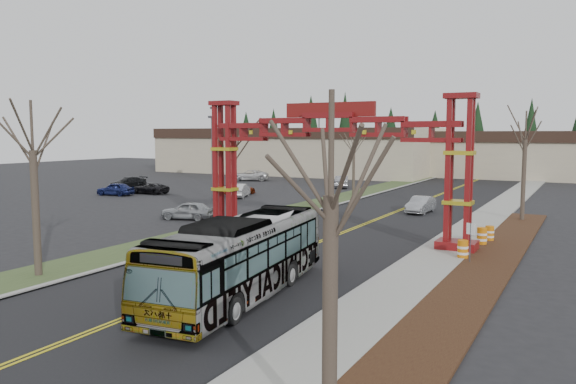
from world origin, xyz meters
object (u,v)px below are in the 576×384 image
Objects in this scene: barrel_mid at (482,237)px; parked_car_far_a at (342,182)px; gateway_arch at (329,145)px; parked_car_near_c at (149,188)px; bare_tree_median_near at (33,151)px; parked_car_far_b at (249,175)px; light_pole_near at (212,151)px; retail_building_east at (560,154)px; bare_tree_right_near at (331,198)px; parked_car_near_a at (188,210)px; silver_sedan at (421,205)px; retail_building_west at (300,150)px; street_sign at (470,235)px; parked_car_near_b at (239,190)px; bare_tree_median_far at (354,148)px; barrel_south at (463,250)px; light_pole_far at (319,143)px; barrel_north at (490,234)px; bare_tree_right_far at (525,140)px; parked_car_mid_a at (239,189)px; parked_car_mid_b at (115,189)px; transit_bus at (241,258)px; light_pole_mid at (214,140)px; bare_tree_median_mid at (234,148)px.

parked_car_far_a is at bearing 126.45° from barrel_mid.
gateway_arch is at bearing 89.77° from parked_car_far_a.
parked_car_near_c is 0.54× the size of bare_tree_median_near.
parked_car_far_a is 15.89m from parked_car_far_b.
light_pole_near is (9.09, -21.04, 4.12)m from parked_car_far_b.
bare_tree_right_near is (0.00, -83.88, 1.88)m from retail_building_east.
parked_car_near_a is 33.48m from bare_tree_right_near.
parked_car_far_b is (-15.23, 32.67, 0.04)m from parked_car_near_a.
retail_building_east is 8.99× the size of silver_sedan.
retail_building_west reaches higher than parked_car_far_a.
light_pole_near is 33.03m from street_sign.
parked_car_near_b is 0.62× the size of bare_tree_median_far.
bare_tree_median_far is at bearing 122.72° from barrel_south.
parked_car_near_b reaches higher than barrel_south.
light_pole_far is 9.15× the size of barrel_north.
retail_building_east is 48.44m from bare_tree_right_far.
retail_building_west is 10.73× the size of parked_car_mid_a.
bare_tree_median_near is 0.97× the size of light_pole_near.
barrel_mid is (-1.01, -59.75, -2.96)m from retail_building_east.
parked_car_mid_b is 1.93× the size of street_sign.
barrel_south is 0.96× the size of barrel_mid.
parked_car_mid_b is 0.58× the size of bare_tree_median_far.
bare_tree_right_far is at bearing 87.51° from street_sign.
gateway_arch reaches higher than barrel_south.
retail_building_west reaches higher than barrel_south.
retail_building_east reaches higher than parked_car_mid_a.
transit_bus reaches higher than barrel_mid.
transit_bus is at bearing -112.17° from barrel_north.
parked_car_far_b is (1.84, -19.27, -3.01)m from retail_building_west.
retail_building_west is at bearing -74.38° from parked_car_far_a.
gateway_arch is 14.11m from parked_car_near_a.
silver_sedan is at bearing -44.05° from bare_tree_median_far.
barrel_south is 4.36m from barrel_mid.
light_pole_far is 51.88m from barrel_mid.
bare_tree_median_near is 39.15m from bare_tree_median_far.
parked_car_mid_b is 15.80m from light_pole_mid.
parked_car_mid_b is at bearing -38.41° from parked_car_near_c.
light_pole_far is (-31.62, 65.75, -0.08)m from bare_tree_right_near.
bare_tree_median_near is at bearing -106.85° from silver_sedan.
retail_building_west is 54.76m from parked_car_near_a.
retail_building_west is 72.60m from bare_tree_median_near.
light_pole_mid is at bearing 159.89° from silver_sedan.
barrel_north is (30.82, -40.14, -4.81)m from light_pole_far.
retail_building_west reaches higher than street_sign.
parked_car_far_a is 39.80m from barrel_south.
bare_tree_right_far is at bearing -0.12° from light_pole_near.
bare_tree_median_mid is at bearing -72.29° from light_pole_far.
light_pole_mid reaches higher than street_sign.
retail_building_east is 5.04× the size of bare_tree_right_near.
retail_building_east is at bearing -119.14° from parked_car_mid_a.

